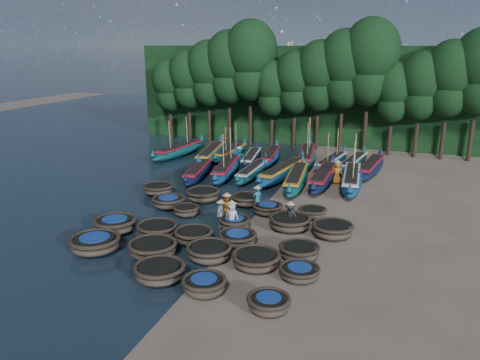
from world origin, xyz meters
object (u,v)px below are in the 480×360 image
(coracle_3, at_px, (204,285))
(coracle_5, at_px, (95,243))
(coracle_13, at_px, (237,238))
(long_boat_9, at_px, (179,150))
(coracle_19, at_px, (332,229))
(long_boat_13, at_px, (271,156))
(coracle_2, at_px, (159,271))
(coracle_7, at_px, (209,252))
(long_boat_12, at_px, (251,158))
(fisherman_4, at_px, (221,213))
(coracle_22, at_px, (247,200))
(long_boat_6, at_px, (296,178))
(long_boat_14, at_px, (307,156))
(coracle_18, at_px, (290,222))
(coracle_17, at_px, (234,223))
(long_boat_4, at_px, (253,171))
(coracle_23, at_px, (267,209))
(coracle_11, at_px, (157,229))
(long_boat_17, at_px, (371,167))
(fisherman_6, at_px, (337,172))
(fisherman_5, at_px, (239,157))
(coracle_9, at_px, (299,272))
(long_boat_2, at_px, (198,171))
(fisherman_3, at_px, (290,216))
(coracle_24, at_px, (313,212))
(fisherman_2, at_px, (227,207))
(coracle_8, at_px, (256,260))
(coracle_10, at_px, (115,224))
(long_boat_10, at_px, (211,154))
(long_boat_8, at_px, (352,179))
(fisherman_1, at_px, (257,197))
(long_boat_7, at_px, (323,177))
(fisherman_0, at_px, (232,216))
(coracle_21, at_px, (203,195))
(coracle_4, at_px, (269,303))
(long_boat_11, at_px, (231,153))
(coracle_16, at_px, (186,210))
(coracle_14, at_px, (299,251))
(coracle_15, at_px, (169,202))
(long_boat_15, at_px, (331,162))
(long_boat_16, at_px, (353,163))
(coracle_20, at_px, (158,189))
(long_boat_3, at_px, (226,168))

(coracle_3, height_order, coracle_5, coracle_5)
(coracle_13, bearing_deg, long_boat_9, 124.83)
(coracle_19, bearing_deg, long_boat_13, 117.11)
(coracle_2, bearing_deg, coracle_7, 63.73)
(long_boat_12, xyz_separation_m, fisherman_4, (3.01, -14.85, 0.37))
(coracle_22, relative_size, long_boat_6, 0.23)
(long_boat_13, height_order, long_boat_14, long_boat_14)
(coracle_18, bearing_deg, coracle_17, -160.70)
(long_boat_12, bearing_deg, long_boat_4, -79.51)
(coracle_23, height_order, long_boat_14, long_boat_14)
(coracle_11, bearing_deg, long_boat_17, 59.86)
(coracle_22, height_order, fisherman_6, fisherman_6)
(fisherman_5, bearing_deg, fisherman_6, 156.62)
(coracle_11, distance_m, long_boat_12, 17.28)
(coracle_9, bearing_deg, long_boat_2, 128.95)
(fisherman_3, bearing_deg, coracle_5, -127.95)
(coracle_24, relative_size, fisherman_2, 1.11)
(coracle_7, distance_m, coracle_8, 2.39)
(coracle_18, height_order, long_boat_4, long_boat_4)
(coracle_10, height_order, coracle_24, coracle_10)
(coracle_18, relative_size, long_boat_10, 0.27)
(coracle_9, distance_m, coracle_19, 5.32)
(long_boat_8, bearing_deg, fisherman_1, -128.70)
(coracle_9, xyz_separation_m, coracle_18, (-1.79, 5.56, 0.09))
(coracle_2, height_order, long_boat_17, long_boat_17)
(long_boat_7, distance_m, fisherman_2, 10.35)
(fisherman_3, bearing_deg, coracle_2, -101.31)
(coracle_18, height_order, fisherman_0, fisherman_0)
(coracle_21, xyz_separation_m, fisherman_0, (3.64, -4.20, 0.45))
(coracle_4, height_order, coracle_9, coracle_4)
(long_boat_11, bearing_deg, coracle_4, -63.61)
(coracle_2, height_order, coracle_16, coracle_2)
(coracle_14, relative_size, coracle_16, 1.38)
(coracle_15, distance_m, long_boat_13, 14.26)
(long_boat_9, relative_size, long_boat_15, 1.10)
(long_boat_17, bearing_deg, coracle_9, -87.27)
(fisherman_4, height_order, fisherman_5, fisherman_5)
(long_boat_9, height_order, fisherman_2, long_boat_9)
(coracle_24, relative_size, long_boat_13, 0.27)
(coracle_2, distance_m, coracle_13, 5.21)
(coracle_14, bearing_deg, long_boat_16, 88.29)
(coracle_15, distance_m, long_boat_16, 17.27)
(coracle_22, relative_size, long_boat_13, 0.26)
(coracle_8, xyz_separation_m, coracle_20, (-9.85, 8.42, -0.02))
(long_boat_6, relative_size, long_boat_15, 1.14)
(long_boat_15, bearing_deg, coracle_13, -87.70)
(long_boat_3, bearing_deg, coracle_17, -76.12)
(coracle_14, xyz_separation_m, fisherman_5, (-8.82, 16.08, 0.46))
(coracle_20, xyz_separation_m, long_boat_7, (10.50, 6.35, 0.15))
(long_boat_10, bearing_deg, long_boat_16, -4.19)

